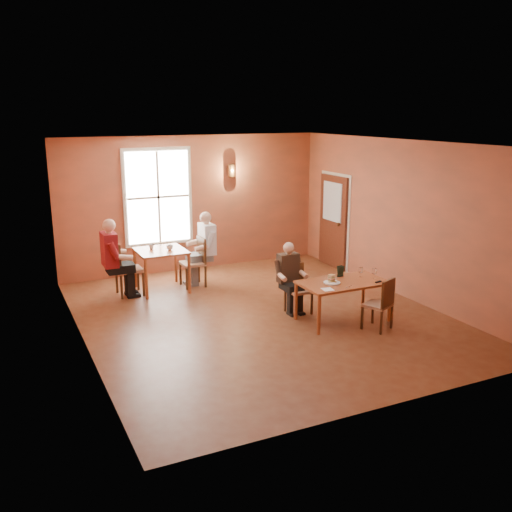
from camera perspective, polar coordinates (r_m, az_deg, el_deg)
name	(u,v)px	position (r m, az deg, el deg)	size (l,w,h in m)	color
ground	(261,316)	(10.10, 0.49, -6.04)	(6.00, 7.00, 0.01)	brown
wall_back	(193,203)	(12.86, -6.34, 5.25)	(6.00, 0.04, 3.00)	brown
wall_front	(393,290)	(6.80, 13.50, -3.33)	(6.00, 0.04, 3.00)	brown
wall_left	(79,251)	(8.82, -17.31, 0.46)	(0.04, 7.00, 3.00)	brown
wall_right	(402,219)	(11.29, 14.37, 3.61)	(0.04, 7.00, 3.00)	brown
ceiling	(261,143)	(9.48, 0.53, 11.22)	(6.00, 7.00, 0.04)	white
window	(158,197)	(12.55, -9.76, 5.83)	(1.36, 0.10, 1.96)	white
door	(333,222)	(13.15, 7.69, 3.42)	(0.12, 1.04, 2.10)	maroon
wall_sconce	(231,171)	(13.00, -2.49, 8.53)	(0.16, 0.16, 0.28)	brown
main_table	(343,301)	(9.91, 8.65, -4.48)	(1.49, 0.84, 0.70)	brown
chair_diner_main	(299,289)	(10.15, 4.27, -3.36)	(0.39, 0.39, 0.87)	#5C3119
diner_main	(300,281)	(10.08, 4.38, -2.48)	(0.49, 0.49, 1.21)	#443125
chair_empty	(378,304)	(9.60, 12.07, -4.67)	(0.39, 0.39, 0.88)	#452313
plate_food	(332,282)	(9.68, 7.60, -2.61)	(0.29, 0.29, 0.04)	white
sandwich	(331,279)	(9.73, 7.55, -2.28)	(0.09, 0.09, 0.11)	tan
goblet_a	(361,272)	(10.10, 10.43, -1.56)	(0.08, 0.08, 0.19)	white
goblet_b	(374,273)	(10.03, 11.75, -1.70)	(0.08, 0.08, 0.20)	silver
menu_stand	(340,271)	(10.06, 8.44, -1.52)	(0.12, 0.06, 0.20)	black
knife	(349,287)	(9.54, 9.29, -3.04)	(0.18, 0.01, 0.00)	white
napkin	(328,289)	(9.34, 7.17, -3.33)	(0.17, 0.17, 0.01)	white
sunglasses	(378,282)	(9.88, 12.14, -2.53)	(0.14, 0.04, 0.02)	black
second_table	(162,270)	(11.56, -9.40, -1.41)	(0.94, 0.94, 0.83)	brown
chair_diner_white	(192,262)	(11.72, -6.37, -0.63)	(0.45, 0.45, 1.01)	#3E220F
diner_white	(194,251)	(11.68, -6.26, 0.45)	(0.58, 0.58, 1.46)	silver
chair_diner_maroon	(129,268)	(11.38, -12.57, -1.20)	(0.47, 0.47, 1.07)	#502C10
diner_maroon	(127,258)	(11.32, -12.77, -0.15)	(0.60, 0.60, 1.50)	maroon
cup_a	(170,247)	(11.42, -8.62, 0.85)	(0.13, 0.13, 0.10)	white
cup_b	(151,247)	(11.55, -10.42, 0.90)	(0.10, 0.10, 0.09)	white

